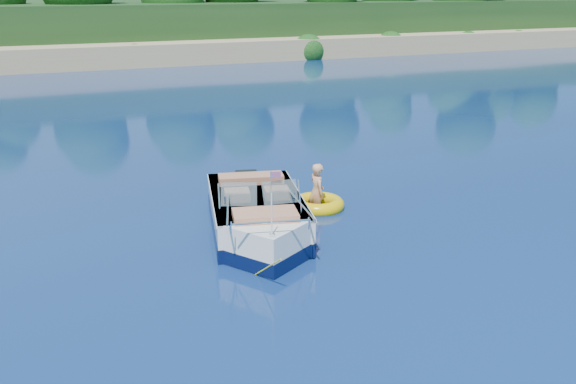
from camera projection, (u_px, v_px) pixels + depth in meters
name	position (u px, v px, depth m)	size (l,w,h in m)	color
ground	(399.00, 265.00, 12.66)	(160.00, 160.00, 0.00)	#0A1848
shoreline	(65.00, 29.00, 67.89)	(170.00, 59.00, 6.00)	tan
motorboat	(258.00, 219.00, 14.09)	(2.84, 5.47, 1.85)	silver
tow_tube	(318.00, 204.00, 15.89)	(1.61, 1.61, 0.35)	#E1B107
boy	(316.00, 208.00, 15.90)	(0.56, 0.36, 1.52)	tan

